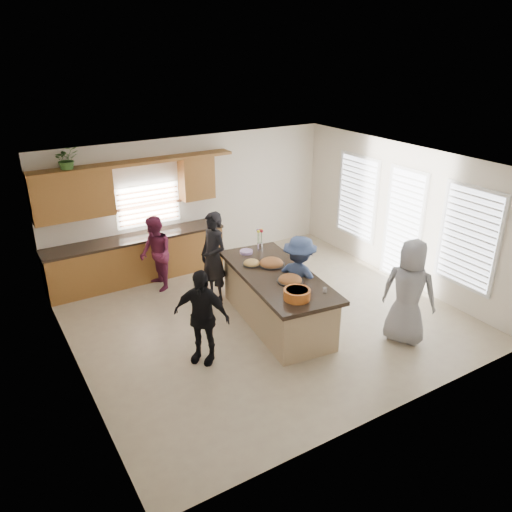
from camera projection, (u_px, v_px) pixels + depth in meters
floor at (265, 317)px, 9.05m from camera, size 6.50×6.50×0.00m
room_shell at (266, 218)px, 8.30m from camera, size 6.52×6.02×2.81m
back_cabinetry at (133, 238)px, 10.14m from camera, size 4.08×0.66×2.46m
right_wall_glazing at (405, 219)px, 9.94m from camera, size 0.06×4.00×2.25m
island at (277, 299)px, 8.72m from camera, size 1.47×2.82×0.95m
platter_front at (290, 280)px, 8.23m from camera, size 0.44×0.44×0.18m
platter_mid at (271, 263)px, 8.85m from camera, size 0.47×0.47×0.19m
platter_back at (252, 263)px, 8.85m from camera, size 0.33×0.33×0.13m
salad_bowl at (297, 294)px, 7.66m from camera, size 0.42×0.42×0.16m
clear_cup at (325, 290)px, 7.87m from camera, size 0.07×0.07×0.09m
plate_stack at (246, 252)px, 9.34m from camera, size 0.24×0.24×0.05m
flower_vase at (260, 239)px, 9.35m from camera, size 0.14×0.14×0.44m
potted_plant at (67, 159)px, 9.03m from camera, size 0.46×0.41×0.47m
woman_left_back at (213, 257)px, 9.35m from camera, size 0.53×0.70×1.75m
woman_left_mid at (156, 254)px, 9.80m from camera, size 0.58×0.74×1.51m
woman_left_front at (201, 316)px, 7.56m from camera, size 0.88×0.93×1.55m
woman_right_back at (299, 280)px, 8.64m from camera, size 1.00×1.19×1.60m
woman_right_front at (409, 292)px, 8.02m from camera, size 0.93×1.04×1.79m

